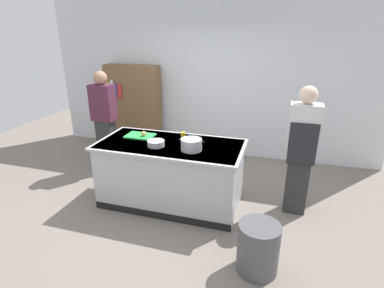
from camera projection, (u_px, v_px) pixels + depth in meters
ground_plane at (172, 201)px, 4.41m from camera, size 10.00×10.00×0.00m
back_wall at (208, 76)px, 5.75m from camera, size 6.40×0.12×3.00m
counter_island at (171, 173)px, 4.24m from camera, size 1.98×0.98×0.90m
cutting_board at (140, 136)px, 4.36m from camera, size 0.40×0.28×0.02m
onion at (144, 134)px, 4.30m from camera, size 0.07×0.07×0.07m
stock_pot at (191, 145)px, 3.85m from camera, size 0.34×0.27×0.15m
mixing_bowl at (156, 143)px, 3.99m from camera, size 0.23×0.23×0.08m
juice_cup at (183, 136)px, 4.25m from camera, size 0.07×0.07×0.10m
trash_bin at (258, 248)px, 3.08m from camera, size 0.43×0.43×0.54m
person_chef at (301, 149)px, 3.88m from camera, size 0.38×0.25×1.72m
person_guest at (105, 119)px, 5.13m from camera, size 0.38×0.24×1.72m
bookshelf at (134, 108)px, 6.11m from camera, size 1.10×0.31×1.70m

